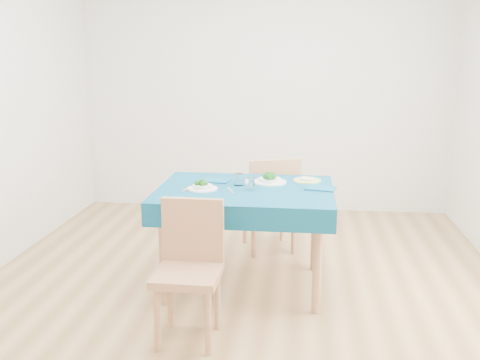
# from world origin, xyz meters

# --- Properties ---
(room_shell) EXTENTS (4.02, 4.52, 2.73)m
(room_shell) POSITION_xyz_m (0.00, 0.00, 1.35)
(room_shell) COLOR olive
(room_shell) RESTS_ON ground
(table) EXTENTS (1.25, 0.95, 0.76)m
(table) POSITION_xyz_m (0.02, 0.13, 0.38)
(table) COLOR navy
(table) RESTS_ON ground
(chair_near) EXTENTS (0.39, 0.42, 0.96)m
(chair_near) POSITION_xyz_m (-0.23, -0.69, 0.48)
(chair_near) COLOR #9F6E4A
(chair_near) RESTS_ON ground
(chair_far) EXTENTS (0.56, 0.59, 1.09)m
(chair_far) POSITION_xyz_m (0.14, 0.94, 0.54)
(chair_far) COLOR #9F6E4A
(chair_far) RESTS_ON ground
(bowl_near) EXTENTS (0.22, 0.22, 0.07)m
(bowl_near) POSITION_xyz_m (-0.28, 0.06, 0.79)
(bowl_near) COLOR white
(bowl_near) RESTS_ON table
(bowl_far) EXTENTS (0.25, 0.25, 0.08)m
(bowl_far) POSITION_xyz_m (0.19, 0.33, 0.80)
(bowl_far) COLOR white
(bowl_far) RESTS_ON table
(fork_near) EXTENTS (0.07, 0.20, 0.00)m
(fork_near) POSITION_xyz_m (-0.39, 0.07, 0.76)
(fork_near) COLOR silver
(fork_near) RESTS_ON table
(knife_near) EXTENTS (0.08, 0.18, 0.00)m
(knife_near) POSITION_xyz_m (-0.07, 0.05, 0.76)
(knife_near) COLOR silver
(knife_near) RESTS_ON table
(fork_far) EXTENTS (0.05, 0.18, 0.00)m
(fork_far) POSITION_xyz_m (0.02, 0.27, 0.76)
(fork_far) COLOR silver
(fork_far) RESTS_ON table
(knife_far) EXTENTS (0.03, 0.20, 0.00)m
(knife_far) POSITION_xyz_m (0.50, 0.20, 0.76)
(knife_far) COLOR silver
(knife_far) RESTS_ON table
(napkin_near) EXTENTS (0.21, 0.16, 0.01)m
(napkin_near) POSITION_xyz_m (-0.22, 0.31, 0.76)
(napkin_near) COLOR navy
(napkin_near) RESTS_ON table
(napkin_far) EXTENTS (0.24, 0.19, 0.01)m
(napkin_far) POSITION_xyz_m (0.56, 0.17, 0.76)
(napkin_far) COLOR navy
(napkin_far) RESTS_ON table
(tumbler_center) EXTENTS (0.07, 0.07, 0.09)m
(tumbler_center) POSITION_xyz_m (-0.04, 0.22, 0.80)
(tumbler_center) COLOR white
(tumbler_center) RESTS_ON table
(tumbler_side) EXTENTS (0.07, 0.07, 0.09)m
(tumbler_side) POSITION_xyz_m (0.06, 0.08, 0.80)
(tumbler_side) COLOR white
(tumbler_side) RESTS_ON table
(side_plate) EXTENTS (0.21, 0.21, 0.01)m
(side_plate) POSITION_xyz_m (0.47, 0.41, 0.76)
(side_plate) COLOR #B0DA6A
(side_plate) RESTS_ON table
(bread_slice) EXTENTS (0.11, 0.11, 0.01)m
(bread_slice) POSITION_xyz_m (0.47, 0.41, 0.78)
(bread_slice) COLOR beige
(bread_slice) RESTS_ON side_plate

